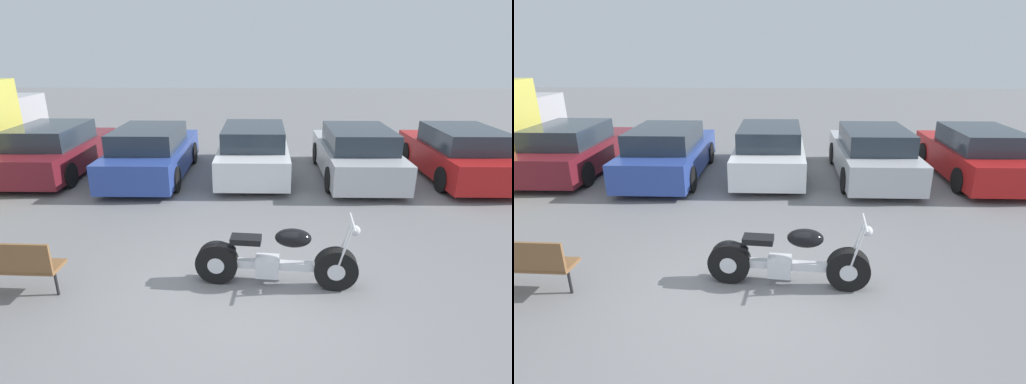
# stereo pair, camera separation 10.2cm
# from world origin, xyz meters

# --- Properties ---
(ground_plane) EXTENTS (60.00, 60.00, 0.00)m
(ground_plane) POSITION_xyz_m (0.00, 0.00, 0.00)
(ground_plane) COLOR slate
(motorcycle) EXTENTS (2.37, 0.67, 1.07)m
(motorcycle) POSITION_xyz_m (0.42, 0.40, 0.41)
(motorcycle) COLOR black
(motorcycle) RESTS_ON ground_plane
(parked_car_maroon) EXTENTS (1.87, 4.11, 1.36)m
(parked_car_maroon) POSITION_xyz_m (-5.41, 5.85, 0.64)
(parked_car_maroon) COLOR maroon
(parked_car_maroon) RESTS_ON ground_plane
(parked_car_blue) EXTENTS (1.87, 4.11, 1.36)m
(parked_car_blue) POSITION_xyz_m (-2.70, 5.56, 0.64)
(parked_car_blue) COLOR #2D479E
(parked_car_blue) RESTS_ON ground_plane
(parked_car_white) EXTENTS (1.87, 4.11, 1.36)m
(parked_car_white) POSITION_xyz_m (0.01, 5.85, 0.64)
(parked_car_white) COLOR white
(parked_car_white) RESTS_ON ground_plane
(parked_car_silver) EXTENTS (1.87, 4.11, 1.36)m
(parked_car_silver) POSITION_xyz_m (2.71, 5.61, 0.64)
(parked_car_silver) COLOR #BCBCC1
(parked_car_silver) RESTS_ON ground_plane
(parked_car_red) EXTENTS (1.87, 4.11, 1.36)m
(parked_car_red) POSITION_xyz_m (5.42, 5.67, 0.64)
(parked_car_red) COLOR red
(parked_car_red) RESTS_ON ground_plane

